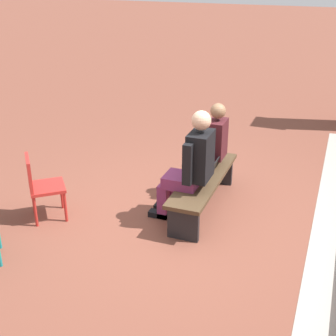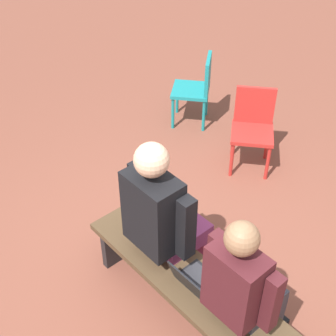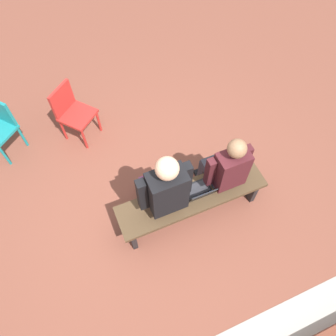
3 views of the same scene
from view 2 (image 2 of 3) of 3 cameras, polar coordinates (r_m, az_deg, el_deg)
The scene contains 7 objects.
ground_plane at distance 3.89m, azimuth -0.33°, elevation -13.77°, with size 60.00×60.00×0.00m, color brown.
bench at distance 3.42m, azimuth 2.56°, elevation -14.24°, with size 1.80×0.44×0.45m.
person_student at distance 3.01m, azimuth 9.37°, elevation -14.12°, with size 0.52×0.66×1.31m.
person_adult at distance 3.32m, azimuth -0.31°, elevation -5.98°, with size 0.59×0.75×1.43m.
laptop at distance 3.27m, azimuth 3.48°, elevation -13.63°, with size 0.32×0.29×0.21m.
plastic_chair_near_bench_right at distance 4.84m, azimuth 10.32°, elevation 5.28°, with size 0.59×0.59×0.84m.
plastic_chair_near_bench_left at distance 5.47m, azimuth 3.61°, elevation 9.93°, with size 0.59×0.59×0.84m.
Camera 2 is at (-1.81, 1.57, 3.07)m, focal length 50.00 mm.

